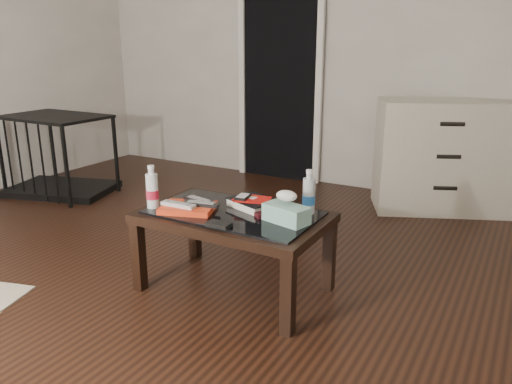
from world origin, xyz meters
TOP-DOWN VIEW (x-y plane):
  - ground at (0.00, 0.00)m, footprint 5.00×5.00m
  - doorway at (-0.40, 2.47)m, footprint 0.90×0.08m
  - coffee_table at (0.49, 0.16)m, footprint 1.00×0.60m
  - dresser at (1.30, 2.23)m, footprint 1.30×0.94m
  - pet_crate at (-1.90, 0.98)m, footprint 1.04×0.84m
  - magazines at (0.27, 0.05)m, footprint 0.33×0.29m
  - remote_silver at (0.23, 0.01)m, footprint 0.20×0.06m
  - remote_black_front at (0.34, 0.08)m, footprint 0.21×0.09m
  - remote_black_back at (0.29, 0.13)m, footprint 0.21×0.09m
  - textbook at (0.55, 0.28)m, footprint 0.30×0.27m
  - dvd_mailers at (0.54, 0.28)m, footprint 0.21×0.16m
  - ipod at (0.50, 0.25)m, footprint 0.08×0.11m
  - flip_phone at (0.65, 0.16)m, footprint 0.10×0.09m
  - wallet at (0.55, -0.07)m, footprint 0.12×0.07m
  - water_bottle_left at (0.07, 0.00)m, footprint 0.07×0.07m
  - water_bottle_right at (0.85, 0.33)m, footprint 0.07×0.07m
  - tissue_box at (0.81, 0.15)m, footprint 0.25×0.17m

SIDE VIEW (x-z plane):
  - ground at x=0.00m, z-range 0.00..0.00m
  - pet_crate at x=-1.90m, z-range -0.12..0.59m
  - coffee_table at x=0.49m, z-range 0.17..0.63m
  - dresser at x=1.30m, z-range 0.00..0.90m
  - wallet at x=0.55m, z-range 0.46..0.48m
  - flip_phone at x=0.65m, z-range 0.46..0.48m
  - magazines at x=0.27m, z-range 0.46..0.49m
  - textbook at x=0.55m, z-range 0.46..0.51m
  - remote_silver at x=0.23m, z-range 0.49..0.51m
  - remote_black_front at x=0.34m, z-range 0.49..0.51m
  - remote_black_back at x=0.29m, z-range 0.49..0.51m
  - tissue_box at x=0.81m, z-range 0.46..0.55m
  - dvd_mailers at x=0.54m, z-range 0.51..0.51m
  - ipod at x=0.50m, z-range 0.51..0.53m
  - water_bottle_left at x=0.07m, z-range 0.46..0.70m
  - water_bottle_right at x=0.85m, z-range 0.46..0.70m
  - doorway at x=-0.40m, z-range -0.01..2.06m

